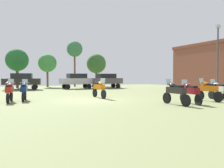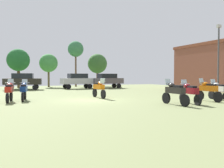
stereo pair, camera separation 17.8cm
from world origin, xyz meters
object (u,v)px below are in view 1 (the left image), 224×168
motorcycle_6 (208,90)px  tree_7 (75,49)px  car_1 (77,80)px  motorcycle_10 (176,92)px  car_3 (106,80)px  motorcycle_8 (190,92)px  lamp_post (218,55)px  tree_1 (47,63)px  motorcycle_4 (10,91)px  car_2 (22,80)px  tree_3 (17,60)px  tree_5 (96,64)px  motorcycle_1 (218,90)px  motorcycle_7 (24,90)px  motorcycle_9 (99,88)px

motorcycle_6 → tree_7: tree_7 is taller
car_1 → motorcycle_10: bearing=177.7°
motorcycle_10 → car_3: 19.38m
motorcycle_8 → car_3: (2.58, 18.97, 0.46)m
lamp_post → tree_1: bearing=124.0°
motorcycle_4 → car_2: car_2 is taller
car_1 → car_2: size_ratio=0.97×
lamp_post → car_2: bearing=142.7°
motorcycle_6 → tree_3: tree_3 is taller
motorcycle_6 → tree_7: 25.31m
tree_5 → motorcycle_4: bearing=-123.3°
motorcycle_1 → tree_5: tree_5 is taller
motorcycle_1 → tree_1: 26.38m
motorcycle_10 → tree_7: size_ratio=0.31×
tree_1 → motorcycle_7: bearing=-103.1°
tree_3 → tree_7: (8.44, 0.39, 1.96)m
motorcycle_9 → tree_1: (-0.67, 20.25, 2.91)m
motorcycle_7 → tree_1: bearing=85.8°
motorcycle_6 → car_2: size_ratio=0.47×
car_2 → tree_5: tree_5 is taller
motorcycle_9 → tree_1: bearing=-92.1°
motorcycle_1 → motorcycle_8: (-3.51, -1.03, 0.01)m
motorcycle_4 → tree_1: 21.64m
motorcycle_4 → motorcycle_9: (6.25, 0.45, 0.02)m
car_2 → tree_3: bearing=13.8°
motorcycle_8 → car_2: size_ratio=0.48×
tree_5 → tree_7: bearing=-169.9°
motorcycle_10 → car_3: bearing=77.7°
motorcycle_10 → tree_3: bearing=105.4°
motorcycle_4 → motorcycle_6: size_ratio=0.99×
motorcycle_4 → lamp_post: 19.26m
motorcycle_4 → motorcycle_7: bearing=43.7°
tree_1 → tree_7: 4.71m
motorcycle_4 → car_2: bearing=92.3°
motorcycle_9 → motorcycle_7: bearing=-6.0°
motorcycle_6 → tree_1: bearing=101.2°
motorcycle_10 → tree_5: bearing=78.1°
tree_7 → motorcycle_9: bearing=-99.9°
tree_5 → motorcycle_9: bearing=-109.9°
motorcycle_1 → car_1: car_1 is taller
motorcycle_8 → lamp_post: lamp_post is taller
tree_5 → motorcycle_10: bearing=-100.6°
car_1 → tree_5: size_ratio=0.82×
car_1 → tree_3: 9.41m
motorcycle_6 → tree_3: size_ratio=0.39×
motorcycle_9 → car_3: car_3 is taller
motorcycle_4 → tree_7: tree_7 is taller
car_3 → tree_3: (-11.17, 5.94, 2.74)m
tree_7 → motorcycle_8: bearing=-89.7°
car_2 → tree_7: 11.06m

